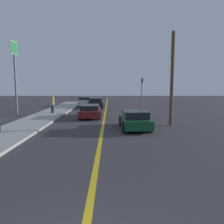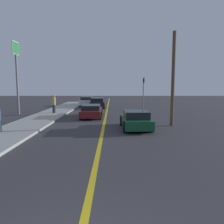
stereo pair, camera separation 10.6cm
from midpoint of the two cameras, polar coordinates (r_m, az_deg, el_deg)
name	(u,v)px [view 2 (the right image)]	position (r m, az deg, el deg)	size (l,w,h in m)	color
road_center_line	(105,116)	(20.68, -1.59, -1.06)	(0.20, 60.00, 0.01)	gold
sidewalk_left	(46,116)	(20.88, -16.72, -1.08)	(3.01, 34.67, 0.15)	#9E9E99
car_near_right_lane	(135,120)	(14.64, 6.28, -2.03)	(1.99, 3.92, 1.23)	#144728
car_ahead_center	(91,111)	(19.90, -5.32, 0.26)	(1.97, 4.40, 1.15)	maroon
car_far_distant	(97,103)	(28.80, -3.90, 2.43)	(2.08, 4.64, 1.28)	black
car_parked_left_lot	(87,101)	(31.93, -6.43, 2.81)	(2.07, 4.20, 1.28)	silver
pedestrian_far_standing	(54,104)	(22.62, -14.90, 2.10)	(0.37, 0.37, 1.83)	#282D3D
traffic_light	(143,90)	(27.42, 8.23, 5.77)	(0.18, 0.40, 3.83)	slate
roadside_sign	(16,63)	(23.64, -23.69, 11.55)	(0.20, 1.43, 7.11)	slate
utility_pole	(173,79)	(16.08, 15.75, 8.18)	(0.24, 0.24, 6.59)	brown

